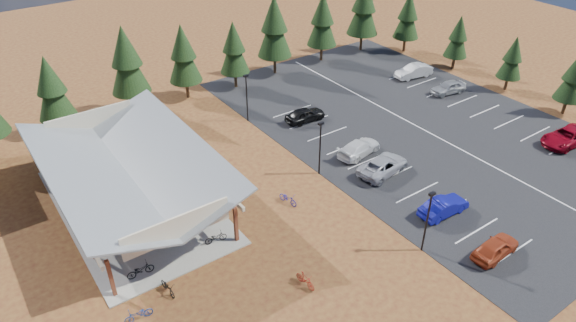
{
  "coord_description": "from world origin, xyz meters",
  "views": [
    {
      "loc": [
        -18.87,
        -26.96,
        25.62
      ],
      "look_at": [
        1.78,
        2.19,
        2.43
      ],
      "focal_mm": 32.0,
      "sensor_mm": 36.0,
      "label": 1
    }
  ],
  "objects": [
    {
      "name": "ground",
      "position": [
        0.0,
        0.0,
        0.0
      ],
      "size": [
        140.0,
        140.0,
        0.0
      ],
      "primitive_type": "plane",
      "color": "#572617",
      "rests_on": "ground"
    },
    {
      "name": "asphalt_lot",
      "position": [
        18.5,
        3.0,
        0.02
      ],
      "size": [
        27.0,
        44.0,
        0.04
      ],
      "primitive_type": "cube",
      "color": "black",
      "rests_on": "ground"
    },
    {
      "name": "concrete_pad",
      "position": [
        -10.0,
        7.0,
        0.05
      ],
      "size": [
        10.6,
        18.6,
        0.1
      ],
      "primitive_type": "cube",
      "color": "gray",
      "rests_on": "ground"
    },
    {
      "name": "bike_pavilion",
      "position": [
        -10.0,
        7.0,
        3.82
      ],
      "size": [
        11.65,
        19.4,
        4.97
      ],
      "color": "#5F291B",
      "rests_on": "concrete_pad"
    },
    {
      "name": "lamp_post_0",
      "position": [
        5.0,
        -10.0,
        2.98
      ],
      "size": [
        0.5,
        0.25,
        5.14
      ],
      "color": "black",
      "rests_on": "ground"
    },
    {
      "name": "lamp_post_1",
      "position": [
        5.0,
        2.0,
        2.98
      ],
      "size": [
        0.5,
        0.25,
        5.14
      ],
      "color": "black",
      "rests_on": "ground"
    },
    {
      "name": "lamp_post_2",
      "position": [
        5.0,
        14.0,
        2.98
      ],
      "size": [
        0.5,
        0.25,
        5.14
      ],
      "color": "black",
      "rests_on": "ground"
    },
    {
      "name": "trash_bin_0",
      "position": [
        -2.84,
        5.44,
        0.45
      ],
      "size": [
        0.6,
        0.6,
        0.9
      ],
      "primitive_type": "cylinder",
      "color": "#483619",
      "rests_on": "ground"
    },
    {
      "name": "trash_bin_1",
      "position": [
        -4.24,
        5.27,
        0.45
      ],
      "size": [
        0.6,
        0.6,
        0.9
      ],
      "primitive_type": "cylinder",
      "color": "#483619",
      "rests_on": "ground"
    },
    {
      "name": "pine_2",
      "position": [
        -11.51,
        22.09,
        5.08
      ],
      "size": [
        3.57,
        3.57,
        8.32
      ],
      "color": "#382314",
      "rests_on": "ground"
    },
    {
      "name": "pine_3",
      "position": [
        -3.74,
        22.94,
        5.77
      ],
      "size": [
        4.05,
        4.05,
        9.44
      ],
      "color": "#382314",
      "rests_on": "ground"
    },
    {
      "name": "pine_4",
      "position": [
        2.41,
        22.72,
        5.17
      ],
      "size": [
        3.63,
        3.63,
        8.46
      ],
      "color": "#382314",
      "rests_on": "ground"
    },
    {
      "name": "pine_5",
      "position": [
        8.26,
        21.97,
        4.81
      ],
      "size": [
        3.38,
        3.38,
        7.88
      ],
      "color": "#382314",
      "rests_on": "ground"
    },
    {
      "name": "pine_6",
      "position": [
        14.3,
        22.69,
        5.91
      ],
      "size": [
        4.15,
        4.15,
        9.67
      ],
      "color": "#382314",
      "rests_on": "ground"
    },
    {
      "name": "pine_7",
      "position": [
        21.62,
        22.69,
        5.41
      ],
      "size": [
        3.8,
        3.8,
        8.85
      ],
      "color": "#382314",
      "rests_on": "ground"
    },
    {
      "name": "pine_8",
      "position": [
        28.35,
        22.44,
        5.92
      ],
      "size": [
        4.16,
        4.16,
        9.69
      ],
      "color": "#382314",
      "rests_on": "ground"
    },
    {
      "name": "pine_10",
      "position": [
        33.41,
        -4.07,
        4.22
      ],
      "size": [
        2.97,
        2.97,
        6.92
      ],
      "color": "#382314",
      "rests_on": "ground"
    },
    {
      "name": "pine_11",
      "position": [
        33.6,
        3.18,
        3.9
      ],
      "size": [
        2.75,
        2.75,
        6.4
      ],
      "color": "#382314",
      "rests_on": "ground"
    },
    {
      "name": "pine_12",
      "position": [
        33.6,
        10.88,
        4.14
      ],
      "size": [
        2.92,
        2.92,
        6.8
      ],
      "color": "#382314",
      "rests_on": "ground"
    },
    {
      "name": "pine_13",
      "position": [
        32.92,
        18.75,
        4.9
      ],
      "size": [
        3.45,
        3.45,
        8.03
      ],
      "color": "#382314",
      "rests_on": "ground"
    },
    {
      "name": "bike_0",
      "position": [
        -12.55,
        -0.77,
        0.6
      ],
      "size": [
        1.92,
        0.76,
        0.99
      ],
      "primitive_type": "imported",
      "rotation": [
        0.0,
        0.0,
        1.51
      ],
      "color": "black",
      "rests_on": "concrete_pad"
    },
    {
      "name": "bike_1",
      "position": [
        -12.95,
        4.31,
        0.6
      ],
      "size": [
        1.7,
        0.63,
        1.0
      ],
      "primitive_type": "imported",
      "rotation": [
        0.0,
        0.0,
        1.67
      ],
      "color": "gray",
      "rests_on": "concrete_pad"
    },
    {
      "name": "bike_2",
      "position": [
        -12.05,
        10.25,
        0.55
      ],
      "size": [
        1.78,
        0.84,
        0.9
      ],
      "primitive_type": "imported",
      "rotation": [
        0.0,
        0.0,
        1.42
      ],
      "color": "#254D9A",
      "rests_on": "concrete_pad"
    },
    {
      "name": "bike_3",
      "position": [
        -13.37,
        12.21,
        0.62
      ],
      "size": [
        1.8,
        1.05,
        1.04
      ],
      "primitive_type": "imported",
      "rotation": [
        0.0,
        0.0,
        1.91
      ],
      "color": "maroon",
      "rests_on": "concrete_pad"
    },
    {
      "name": "bike_4",
      "position": [
        -6.78,
        -0.75,
        0.54
      ],
      "size": [
        1.75,
        0.87,
        0.88
      ],
      "primitive_type": "imported",
      "rotation": [
        0.0,
        0.0,
        1.4
      ],
      "color": "black",
      "rests_on": "concrete_pad"
    },
    {
      "name": "bike_5",
      "position": [
        -6.83,
        6.56,
        0.61
      ],
      "size": [
        1.72,
        0.54,
        1.02
      ],
      "primitive_type": "imported",
      "rotation": [
        0.0,
        0.0,
        1.54
      ],
      "color": "gray",
      "rests_on": "concrete_pad"
    },
    {
      "name": "bike_6",
      "position": [
        -8.39,
        10.47,
        0.58
      ],
      "size": [
        1.86,
        0.69,
        0.97
      ],
      "primitive_type": "imported",
      "rotation": [
        0.0,
        0.0,
        1.54
      ],
      "color": "navy",
      "rests_on": "concrete_pad"
    },
    {
      "name": "bike_7",
      "position": [
        -9.21,
        11.7,
        0.58
      ],
      "size": [
        1.65,
        0.67,
        0.96
      ],
      "primitive_type": "imported",
      "rotation": [
        0.0,
        0.0,
        1.71
      ],
      "color": "maroon",
      "rests_on": "concrete_pad"
    },
    {
      "name": "bike_8",
      "position": [
        -11.65,
        -3.16,
        0.46
      ],
      "size": [
        0.75,
        1.81,
        0.93
      ],
      "primitive_type": "imported",
      "rotation": [
        0.0,
        0.0,
        0.08
      ],
      "color": "black",
      "rests_on": "ground"
    },
    {
      "name": "bike_10",
      "position": [
        -14.06,
        -4.22,
        0.48
      ],
      "size": [
        1.87,
        0.76,
        0.96
      ],
      "primitive_type": "imported",
      "rotation": [
        0.0,
        0.0,
        4.64
      ],
      "color": "navy",
      "rests_on": "ground"
    },
    {
      "name": "bike_11",
      "position": [
        -3.95,
        -7.89,
        0.53
      ],
      "size": [
        0.67,
        1.79,
        1.05
      ],
      "primitive_type": "imported",
      "rotation": [
        0.0,
        0.0,
        0.1
      ],
      "color": "maroon",
      "rests_on": "ground"
    },
    {
      "name": "bike_14",
      "position": [
        0.3,
        0.1,
        0.49
      ],
      "size": [
        1.02,
        1.95,
        0.97
      ],
      "primitive_type": "imported",
      "rotation": [
        0.0,
        0.0,
        0.21
      ],
      "color": "navy",
      "rests_on": "ground"
    },
    {
      "name": "bike_15",
      "position": [
        -3.81,
        2.35,
        0.49
      ],
      "size": [
        1.67,
        1.13,
        0.98
      ],
      "primitive_type": "imported",
      "rotation": [
        0.0,
        0.0,
        2.02
      ],
      "color": "maroon",
      "rests_on": "ground"
    },
    {
      "name": "bike_16",
      "position": [
        -5.46,
        2.68,
        0.41
      ],
      "size": [
        1.64,
        0.94,
        0.81
      ],
      "primitive_type": "imported",
      "rotation": [
        0.0,
        0.0,
        4.99
      ],
      "color": "black",
      "rests_on": "ground"
    },
    {
      "name": "car_0",
      "position": [
        8.77,
        -13.36,
        0.74
      ],
      "size": [
        4.2,
        1.86,
        1.4
      ],
      "primitive_type": "imported",
      "rotation": [
        0.0,
        0.0,
        1.62
      ],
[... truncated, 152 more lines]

